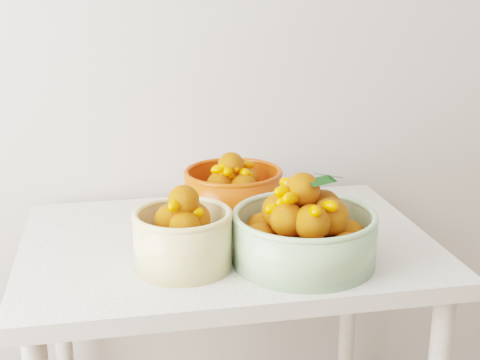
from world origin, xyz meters
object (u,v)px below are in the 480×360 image
(table, at_px, (227,274))
(bowl_cream, at_px, (183,236))
(bowl_green, at_px, (303,232))
(bowl_orange, at_px, (233,194))

(table, xyz_separation_m, bowl_cream, (-0.12, -0.14, 0.17))
(table, distance_m, bowl_green, 0.28)
(table, relative_size, bowl_orange, 3.65)
(bowl_green, bearing_deg, bowl_orange, 110.14)
(table, height_order, bowl_cream, bowl_cream)
(table, bearing_deg, bowl_orange, 73.15)
(bowl_cream, bearing_deg, bowl_orange, 58.72)
(bowl_green, height_order, bowl_orange, bowl_green)
(bowl_green, relative_size, bowl_orange, 1.32)
(bowl_cream, relative_size, bowl_orange, 0.87)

